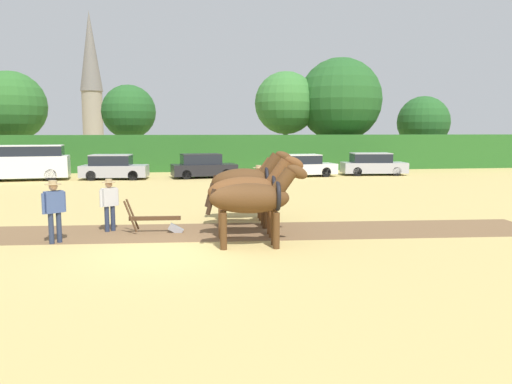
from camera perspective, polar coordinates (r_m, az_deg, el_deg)
The scene contains 22 objects.
ground_plane at distance 13.12m, azimuth -9.86°, elevation -6.77°, with size 240.00×240.00×0.00m, color tan.
plowed_furrow_strip at distance 15.80m, azimuth -15.80°, elevation -4.57°, with size 26.39×2.80×0.01m, color brown.
hedgerow at distance 38.92m, azimuth -9.16°, elevation 4.42°, with size 60.02×1.90×2.78m, color #286023.
tree_left at distance 46.65m, azimuth -26.25°, elevation 8.76°, with size 5.82×5.82×8.02m.
tree_center_left at distance 45.01m, azimuth -14.34°, elevation 8.85°, with size 4.64×4.64×7.04m.
tree_center at distance 44.35m, azimuth 3.42°, elevation 10.10°, with size 5.46×5.46×8.23m.
tree_center_right at distance 45.11m, azimuth 9.59°, elevation 10.32°, with size 7.32×7.32×9.44m.
tree_right at distance 50.28m, azimuth 18.58°, elevation 7.56°, with size 4.91×4.91×6.35m.
church_spire at distance 66.05m, azimuth -18.31°, elevation 11.99°, with size 2.71×2.71×17.61m.
draft_horse_lead_left at distance 13.23m, azimuth -0.27°, elevation -0.77°, with size 2.78×1.00×2.29m.
draft_horse_lead_right at distance 14.62m, azimuth -0.65°, elevation 0.08°, with size 2.97×1.08×2.44m.
draft_horse_trail_left at distance 16.00m, azimuth -1.01°, elevation 1.09°, with size 2.78×1.11×2.53m.
draft_horse_trail_right at distance 17.41m, azimuth -1.32°, elevation 1.14°, with size 2.74×1.09×2.31m.
plow at distance 15.53m, azimuth -10.97°, elevation -3.41°, with size 1.79×0.49×1.13m.
farmer_at_plow at distance 16.03m, azimuth -16.42°, elevation -1.01°, with size 0.52×0.44×1.63m.
farmer_beside_team at distance 19.62m, azimuth 0.29°, elevation 0.98°, with size 0.49×0.52×1.76m.
farmer_onlooker_left at distance 14.82m, azimuth -22.08°, elevation -1.54°, with size 0.55×0.47×1.75m.
parked_van at distance 34.41m, azimuth -25.03°, elevation 3.09°, with size 5.52×2.46×2.20m.
parked_car_left at distance 33.23m, azimuth -15.97°, elevation 2.71°, with size 4.28×2.15×1.59m.
parked_car_center_left at distance 33.18m, azimuth -6.07°, elevation 2.93°, with size 4.42×2.41×1.59m.
parked_car_center at distance 34.02m, azimuth 5.27°, elevation 2.99°, with size 4.59×2.16×1.50m.
parked_car_center_right at distance 35.99m, azimuth 13.20°, elevation 3.09°, with size 4.59×2.26×1.56m.
Camera 1 is at (0.31, -12.74, 3.11)m, focal length 35.00 mm.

